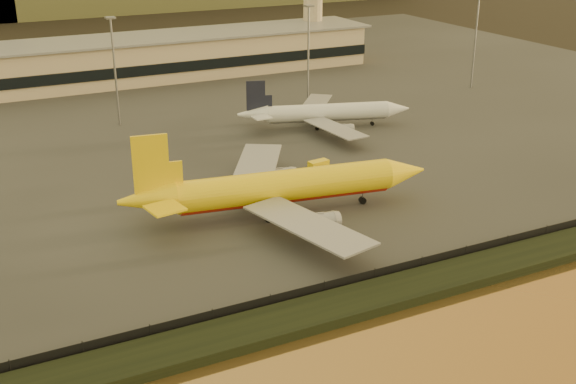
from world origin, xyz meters
name	(u,v)px	position (x,y,z in m)	size (l,w,h in m)	color
ground	(317,250)	(0.00, 0.00, 0.00)	(900.00, 900.00, 0.00)	black
embankment	(378,297)	(0.00, -17.00, 0.70)	(320.00, 7.00, 1.40)	black
tarmac	(143,106)	(0.00, 95.00, 0.10)	(320.00, 220.00, 0.20)	#2D2D2D
perimeter_fence	(362,280)	(0.00, -13.00, 1.30)	(300.00, 0.05, 2.20)	black
terminal_building	(62,66)	(-14.52, 125.55, 6.25)	(202.00, 25.00, 12.60)	tan
apron_light_masts	(223,55)	(15.00, 75.00, 15.70)	(152.20, 12.20, 25.40)	slate
dhl_cargo_jet	(280,188)	(0.94, 14.66, 5.01)	(53.89, 52.24, 16.11)	yellow
white_narrowbody_jet	(325,113)	(32.78, 56.00, 3.75)	(40.52, 38.59, 11.88)	silver
gse_vehicle_yellow	(318,165)	(17.48, 31.24, 1.13)	(4.13, 1.86, 1.86)	yellow
gse_vehicle_white	(187,194)	(-11.04, 28.38, 1.04)	(3.73, 1.68, 1.68)	silver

